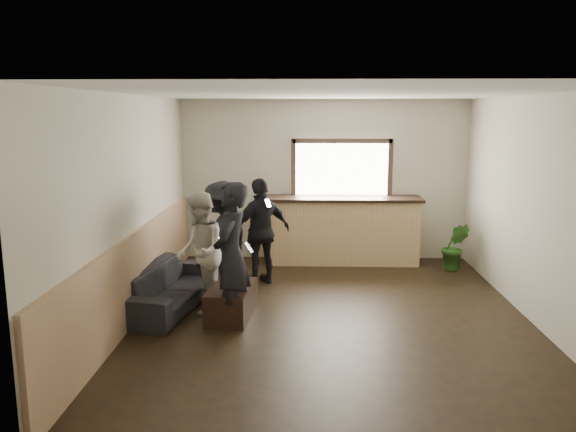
{
  "coord_description": "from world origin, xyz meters",
  "views": [
    {
      "loc": [
        -0.34,
        -6.83,
        2.59
      ],
      "look_at": [
        -0.56,
        0.4,
        1.24
      ],
      "focal_mm": 35.0,
      "sensor_mm": 36.0,
      "label": 1
    }
  ],
  "objects_px": {
    "person_a": "(231,255)",
    "person_b": "(200,252)",
    "cup_a": "(229,279)",
    "potted_plant": "(455,246)",
    "person_c": "(222,239)",
    "sofa": "(169,287)",
    "bar_counter": "(341,226)",
    "coffee_table": "(232,302)",
    "cup_b": "(237,288)",
    "person_d": "(261,232)"
  },
  "relations": [
    {
      "from": "sofa",
      "to": "person_b",
      "type": "height_order",
      "value": "person_b"
    },
    {
      "from": "bar_counter",
      "to": "person_c",
      "type": "bearing_deg",
      "value": -134.93
    },
    {
      "from": "coffee_table",
      "to": "cup_b",
      "type": "relative_size",
      "value": 8.42
    },
    {
      "from": "sofa",
      "to": "person_d",
      "type": "relative_size",
      "value": 1.2
    },
    {
      "from": "sofa",
      "to": "cup_b",
      "type": "bearing_deg",
      "value": -109.04
    },
    {
      "from": "coffee_table",
      "to": "person_b",
      "type": "relative_size",
      "value": 0.58
    },
    {
      "from": "bar_counter",
      "to": "person_a",
      "type": "xyz_separation_m",
      "value": [
        -1.52,
        -2.99,
        0.24
      ]
    },
    {
      "from": "person_c",
      "to": "person_a",
      "type": "bearing_deg",
      "value": 39.27
    },
    {
      "from": "bar_counter",
      "to": "coffee_table",
      "type": "bearing_deg",
      "value": -119.89
    },
    {
      "from": "person_c",
      "to": "cup_b",
      "type": "bearing_deg",
      "value": 42.66
    },
    {
      "from": "cup_b",
      "to": "coffee_table",
      "type": "bearing_deg",
      "value": 116.36
    },
    {
      "from": "cup_b",
      "to": "cup_a",
      "type": "bearing_deg",
      "value": 113.72
    },
    {
      "from": "bar_counter",
      "to": "person_c",
      "type": "distance_m",
      "value": 2.56
    },
    {
      "from": "coffee_table",
      "to": "person_c",
      "type": "xyz_separation_m",
      "value": [
        -0.24,
        0.92,
        0.62
      ]
    },
    {
      "from": "bar_counter",
      "to": "person_a",
      "type": "bearing_deg",
      "value": -116.96
    },
    {
      "from": "person_a",
      "to": "person_c",
      "type": "bearing_deg",
      "value": -157.41
    },
    {
      "from": "person_d",
      "to": "potted_plant",
      "type": "bearing_deg",
      "value": 163.2
    },
    {
      "from": "cup_b",
      "to": "person_b",
      "type": "xyz_separation_m",
      "value": [
        -0.53,
        0.43,
        0.33
      ]
    },
    {
      "from": "cup_a",
      "to": "person_a",
      "type": "distance_m",
      "value": 0.59
    },
    {
      "from": "person_a",
      "to": "person_b",
      "type": "distance_m",
      "value": 0.7
    },
    {
      "from": "person_b",
      "to": "sofa",
      "type": "bearing_deg",
      "value": -116.95
    },
    {
      "from": "coffee_table",
      "to": "person_c",
      "type": "relative_size",
      "value": 0.56
    },
    {
      "from": "sofa",
      "to": "potted_plant",
      "type": "distance_m",
      "value": 4.71
    },
    {
      "from": "cup_a",
      "to": "person_c",
      "type": "height_order",
      "value": "person_c"
    },
    {
      "from": "cup_b",
      "to": "potted_plant",
      "type": "relative_size",
      "value": 0.14
    },
    {
      "from": "sofa",
      "to": "potted_plant",
      "type": "bearing_deg",
      "value": -55.65
    },
    {
      "from": "person_d",
      "to": "person_b",
      "type": "bearing_deg",
      "value": 27.59
    },
    {
      "from": "sofa",
      "to": "person_c",
      "type": "bearing_deg",
      "value": -38.63
    },
    {
      "from": "person_b",
      "to": "person_a",
      "type": "bearing_deg",
      "value": 31.33
    },
    {
      "from": "potted_plant",
      "to": "person_c",
      "type": "relative_size",
      "value": 0.49
    },
    {
      "from": "coffee_table",
      "to": "person_d",
      "type": "relative_size",
      "value": 0.56
    },
    {
      "from": "cup_a",
      "to": "person_b",
      "type": "distance_m",
      "value": 0.52
    },
    {
      "from": "bar_counter",
      "to": "person_c",
      "type": "relative_size",
      "value": 1.65
    },
    {
      "from": "cup_a",
      "to": "potted_plant",
      "type": "bearing_deg",
      "value": 31.82
    },
    {
      "from": "cup_a",
      "to": "potted_plant",
      "type": "distance_m",
      "value": 4.07
    },
    {
      "from": "bar_counter",
      "to": "cup_a",
      "type": "xyz_separation_m",
      "value": [
        -1.61,
        -2.59,
        -0.18
      ]
    },
    {
      "from": "bar_counter",
      "to": "person_b",
      "type": "xyz_separation_m",
      "value": [
        -2.0,
        -2.49,
        0.15
      ]
    },
    {
      "from": "bar_counter",
      "to": "person_a",
      "type": "height_order",
      "value": "bar_counter"
    },
    {
      "from": "coffee_table",
      "to": "potted_plant",
      "type": "height_order",
      "value": "potted_plant"
    },
    {
      "from": "cup_b",
      "to": "bar_counter",
      "type": "bearing_deg",
      "value": 63.36
    },
    {
      "from": "person_a",
      "to": "sofa",
      "type": "bearing_deg",
      "value": -114.45
    },
    {
      "from": "potted_plant",
      "to": "bar_counter",
      "type": "bearing_deg",
      "value": 166.55
    },
    {
      "from": "cup_b",
      "to": "person_b",
      "type": "bearing_deg",
      "value": 140.97
    },
    {
      "from": "coffee_table",
      "to": "person_b",
      "type": "height_order",
      "value": "person_b"
    },
    {
      "from": "sofa",
      "to": "person_b",
      "type": "relative_size",
      "value": 1.23
    },
    {
      "from": "cup_a",
      "to": "person_b",
      "type": "bearing_deg",
      "value": 165.75
    },
    {
      "from": "sofa",
      "to": "person_c",
      "type": "relative_size",
      "value": 1.19
    },
    {
      "from": "coffee_table",
      "to": "person_a",
      "type": "xyz_separation_m",
      "value": [
        0.04,
        -0.27,
        0.68
      ]
    },
    {
      "from": "person_a",
      "to": "person_b",
      "type": "relative_size",
      "value": 1.12
    },
    {
      "from": "cup_a",
      "to": "person_a",
      "type": "relative_size",
      "value": 0.08
    }
  ]
}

